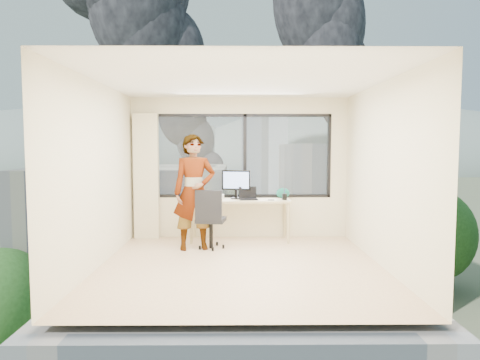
{
  "coord_description": "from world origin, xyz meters",
  "views": [
    {
      "loc": [
        -0.06,
        -5.89,
        1.69
      ],
      "look_at": [
        0.0,
        1.0,
        1.15
      ],
      "focal_mm": 31.6,
      "sensor_mm": 36.0,
      "label": 1
    }
  ],
  "objects_px": {
    "person": "(194,192)",
    "handbag": "(283,193)",
    "desk": "(240,220)",
    "chair": "(211,218)",
    "monitor": "(236,184)",
    "game_console": "(217,196)",
    "laptop": "(248,194)"
  },
  "relations": [
    {
      "from": "person",
      "to": "handbag",
      "type": "xyz_separation_m",
      "value": [
        1.55,
        0.83,
        -0.11
      ]
    },
    {
      "from": "desk",
      "to": "handbag",
      "type": "bearing_deg",
      "value": 12.65
    },
    {
      "from": "chair",
      "to": "monitor",
      "type": "height_order",
      "value": "monitor"
    },
    {
      "from": "person",
      "to": "chair",
      "type": "bearing_deg",
      "value": -1.46
    },
    {
      "from": "chair",
      "to": "game_console",
      "type": "height_order",
      "value": "chair"
    },
    {
      "from": "person",
      "to": "monitor",
      "type": "relative_size",
      "value": 3.6
    },
    {
      "from": "person",
      "to": "handbag",
      "type": "distance_m",
      "value": 1.76
    },
    {
      "from": "desk",
      "to": "person",
      "type": "relative_size",
      "value": 0.95
    },
    {
      "from": "desk",
      "to": "chair",
      "type": "distance_m",
      "value": 0.77
    },
    {
      "from": "desk",
      "to": "game_console",
      "type": "height_order",
      "value": "game_console"
    },
    {
      "from": "person",
      "to": "monitor",
      "type": "xyz_separation_m",
      "value": [
        0.69,
        0.74,
        0.06
      ]
    },
    {
      "from": "handbag",
      "to": "chair",
      "type": "bearing_deg",
      "value": -163.06
    },
    {
      "from": "game_console",
      "to": "chair",
      "type": "bearing_deg",
      "value": -95.56
    },
    {
      "from": "person",
      "to": "desk",
      "type": "bearing_deg",
      "value": 27.55
    },
    {
      "from": "desk",
      "to": "handbag",
      "type": "relative_size",
      "value": 7.41
    },
    {
      "from": "desk",
      "to": "laptop",
      "type": "bearing_deg",
      "value": -18.76
    },
    {
      "from": "handbag",
      "to": "desk",
      "type": "bearing_deg",
      "value": 178.63
    },
    {
      "from": "person",
      "to": "handbag",
      "type": "bearing_deg",
      "value": 14.88
    },
    {
      "from": "desk",
      "to": "monitor",
      "type": "bearing_deg",
      "value": 123.89
    },
    {
      "from": "chair",
      "to": "game_console",
      "type": "xyz_separation_m",
      "value": [
        0.06,
        0.8,
        0.28
      ]
    },
    {
      "from": "chair",
      "to": "handbag",
      "type": "relative_size",
      "value": 4.19
    },
    {
      "from": "laptop",
      "to": "handbag",
      "type": "bearing_deg",
      "value": 13.71
    },
    {
      "from": "monitor",
      "to": "handbag",
      "type": "height_order",
      "value": "monitor"
    },
    {
      "from": "person",
      "to": "monitor",
      "type": "bearing_deg",
      "value": 34.0
    },
    {
      "from": "monitor",
      "to": "game_console",
      "type": "distance_m",
      "value": 0.44
    },
    {
      "from": "laptop",
      "to": "desk",
      "type": "bearing_deg",
      "value": 155.08
    },
    {
      "from": "game_console",
      "to": "person",
      "type": "bearing_deg",
      "value": -112.37
    },
    {
      "from": "chair",
      "to": "person",
      "type": "relative_size",
      "value": 0.54
    },
    {
      "from": "handbag",
      "to": "laptop",
      "type": "bearing_deg",
      "value": -174.15
    },
    {
      "from": "desk",
      "to": "laptop",
      "type": "height_order",
      "value": "laptop"
    },
    {
      "from": "monitor",
      "to": "laptop",
      "type": "xyz_separation_m",
      "value": [
        0.22,
        -0.15,
        -0.16
      ]
    },
    {
      "from": "laptop",
      "to": "game_console",
      "type": "bearing_deg",
      "value": 150.02
    }
  ]
}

